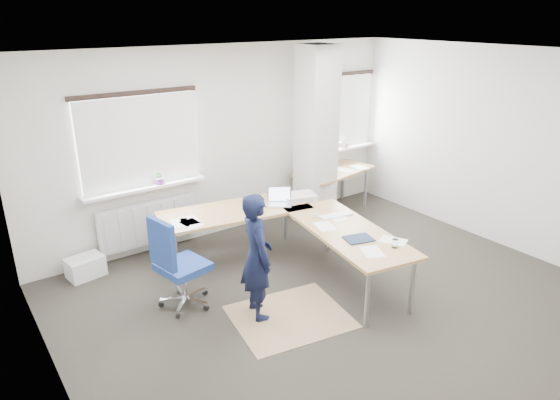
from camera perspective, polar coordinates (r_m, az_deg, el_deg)
ground at (r=6.12m, az=6.01°, el=-11.04°), size 6.00×6.00×0.00m
room_shell at (r=5.86m, az=5.07°, el=6.18°), size 6.04×5.04×2.82m
floor_mat at (r=5.75m, az=1.13°, el=-13.18°), size 1.40×1.25×0.01m
white_crate at (r=6.95m, az=-21.35°, el=-7.13°), size 0.49×0.37×0.27m
desk_main at (r=6.41m, az=1.35°, el=-2.42°), size 2.40×2.98×0.96m
desk_side at (r=8.40m, az=6.10°, el=3.10°), size 1.50×0.93×1.22m
task_chair at (r=5.88m, az=-11.23°, el=-9.19°), size 0.63×0.62×1.14m
person at (r=5.45m, az=-2.67°, el=-6.45°), size 0.46×0.59×1.45m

